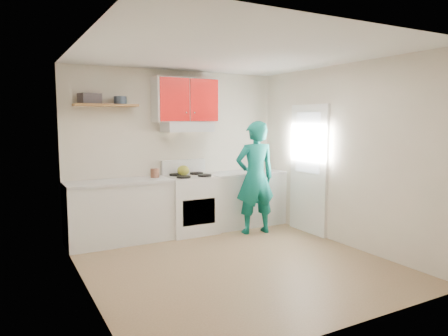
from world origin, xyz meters
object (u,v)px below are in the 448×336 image
stove (191,204)px  crock (155,174)px  tin (120,100)px  person (255,178)px  kettle (183,171)px

stove → crock: (-0.55, 0.10, 0.52)m
tin → person: size_ratio=0.10×
kettle → crock: bearing=-166.7°
kettle → crock: kettle is taller
tin → crock: 1.22m
kettle → crock: 0.47m
tin → crock: bearing=-6.8°
stove → crock: crock is taller
crock → person: bearing=-22.6°
stove → kettle: (-0.08, 0.08, 0.54)m
tin → kettle: (0.96, -0.07, -1.09)m
stove → person: size_ratio=0.51×
stove → tin: 1.95m
stove → tin: size_ratio=4.90×
kettle → person: (0.98, -0.59, -0.11)m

